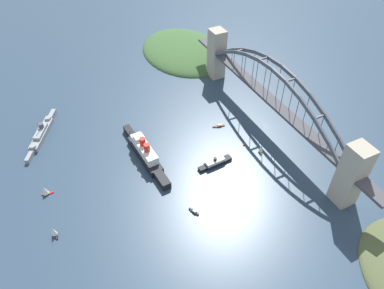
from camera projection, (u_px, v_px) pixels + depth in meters
The scene contains 13 objects.
ground_plane at pixel (266, 126), 341.21m from camera, with size 1400.00×1400.00×0.00m, color #2D4256.
harbor_arch_bridge at pixel (271, 100), 321.26m from camera, with size 261.48×14.74×64.49m.
headland_east_shore at pixel (185, 52), 445.92m from camera, with size 127.89×97.69×20.66m.
ocean_liner at pixel (145, 152), 305.45m from camera, with size 83.91×14.16×20.41m.
naval_cruiser at pixel (42, 133), 328.45m from camera, with size 64.32×37.96×17.09m.
harbor_ferry_steamer at pixel (215, 163), 301.89m from camera, with size 7.89×31.07×7.97m.
seaplane_taxiing_near_bridge at pixel (302, 128), 335.61m from camera, with size 7.71×9.09×4.96m.
small_boat_0 at pixel (45, 191), 277.41m from camera, with size 5.88×9.26×9.01m.
small_boat_1 at pixel (194, 212), 266.90m from camera, with size 8.96×4.60×2.30m.
small_boat_2 at pixel (219, 126), 339.84m from camera, with size 4.34×11.71×2.34m.
small_boat_3 at pixel (261, 149), 312.22m from camera, with size 6.81×4.50×7.89m.
small_boat_5 at pixel (54, 232), 250.15m from camera, with size 7.42×4.56×9.05m.
channel_marker_buoy at pixel (244, 145), 320.27m from camera, with size 2.20×2.20×2.75m.
Camera 1 is at (-203.77, 179.72, 218.80)m, focal length 33.66 mm.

